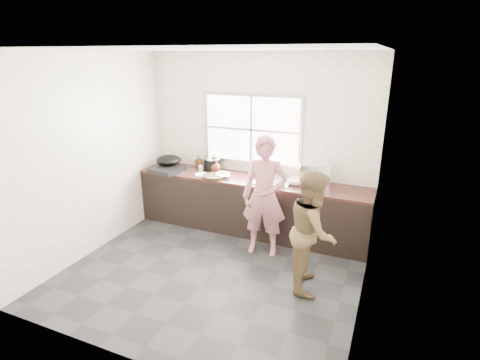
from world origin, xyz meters
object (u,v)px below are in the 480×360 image
at_px(person_side, 313,231).
at_px(black_pot, 212,164).
at_px(bottle_brown_short, 216,167).
at_px(plate_food, 202,175).
at_px(bowl_mince, 223,174).
at_px(bowl_held, 280,184).
at_px(bottle_green, 214,160).
at_px(glass_jar, 201,168).
at_px(bowl_crabs, 296,182).
at_px(woman, 265,200).
at_px(bottle_brown_tall, 199,162).
at_px(burner, 167,170).
at_px(pot_lid_right, 205,168).
at_px(wok, 169,160).
at_px(dish_rack, 314,174).
at_px(pot_lid_left, 178,170).
at_px(cutting_board, 214,176).

distance_m(person_side, black_pot, 2.32).
bearing_deg(bottle_brown_short, plate_food, -120.46).
bearing_deg(bowl_mince, bowl_held, -6.23).
bearing_deg(plate_food, bottle_green, 84.59).
bearing_deg(glass_jar, bowl_crabs, -0.76).
xyz_separation_m(woman, bottle_brown_tall, (-1.43, 0.77, 0.18)).
bearing_deg(burner, pot_lid_right, 43.26).
bearing_deg(wok, bottle_brown_short, 6.55).
xyz_separation_m(bottle_green, dish_rack, (1.65, -0.11, 0.01)).
bearing_deg(pot_lid_left, bowl_held, -2.48).
bearing_deg(person_side, black_pot, 47.03).
distance_m(woman, bottle_green, 1.41).
xyz_separation_m(bottle_brown_short, pot_lid_right, (-0.28, 0.14, -0.09)).
bearing_deg(bowl_mince, glass_jar, 169.77).
bearing_deg(bowl_crabs, cutting_board, -172.28).
height_order(cutting_board, black_pot, black_pot).
bearing_deg(black_pot, pot_lid_left, -154.24).
bearing_deg(plate_food, bottle_brown_short, 59.54).
xyz_separation_m(bowl_mince, glass_jar, (-0.43, 0.08, 0.02)).
height_order(burner, pot_lid_left, burner).
bearing_deg(dish_rack, bottle_brown_tall, 159.69).
height_order(woman, bowl_crabs, woman).
height_order(cutting_board, bowl_crabs, bowl_crabs).
bearing_deg(woman, bowl_crabs, 55.92).
relative_size(bowl_crabs, bottle_brown_short, 1.07).
height_order(woman, pot_lid_right, woman).
height_order(bowl_crabs, black_pot, black_pot).
bearing_deg(plate_food, bowl_crabs, 5.70).
bearing_deg(dish_rack, bowl_crabs, -171.74).
bearing_deg(bowl_crabs, bottle_green, 171.30).
distance_m(plate_food, dish_rack, 1.71).
bearing_deg(burner, wok, 115.55).
height_order(cutting_board, pot_lid_left, cutting_board).
height_order(person_side, dish_rack, person_side).
relative_size(bottle_green, bottle_brown_short, 1.58).
bearing_deg(black_pot, bowl_held, -14.19).
bearing_deg(wok, bowl_held, -4.12).
bearing_deg(black_pot, wok, -166.46).
distance_m(cutting_board, bowl_crabs, 1.25).
distance_m(bowl_crabs, plate_food, 1.47).
relative_size(cutting_board, wok, 0.88).
relative_size(cutting_board, black_pot, 1.34).
height_order(woman, bottle_brown_short, woman).
bearing_deg(pot_lid_left, bottle_brown_tall, 53.37).
height_order(bowl_mince, pot_lid_right, bowl_mince).
relative_size(cutting_board, bottle_brown_short, 1.89).
height_order(bowl_mince, bowl_crabs, bowl_crabs).
distance_m(black_pot, bottle_brown_tall, 0.28).
bearing_deg(glass_jar, pot_lid_left, -163.42).
height_order(glass_jar, dish_rack, dish_rack).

